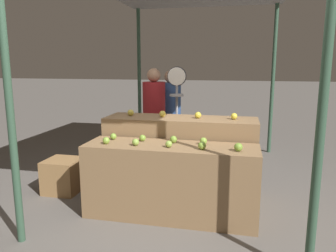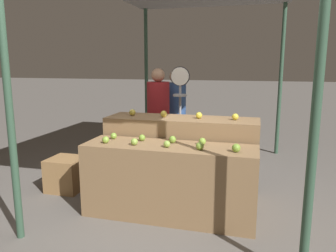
{
  "view_description": "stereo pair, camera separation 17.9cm",
  "coord_description": "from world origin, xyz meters",
  "views": [
    {
      "loc": [
        0.71,
        -3.34,
        1.67
      ],
      "look_at": [
        -0.1,
        0.3,
        0.96
      ],
      "focal_mm": 35.0,
      "sensor_mm": 36.0,
      "label": 1
    },
    {
      "loc": [
        0.88,
        -3.29,
        1.67
      ],
      "look_at": [
        -0.1,
        0.3,
        0.96
      ],
      "focal_mm": 35.0,
      "sensor_mm": 36.0,
      "label": 2
    }
  ],
  "objects": [
    {
      "name": "ground_plane",
      "position": [
        0.0,
        0.0,
        0.0
      ],
      "size": [
        60.0,
        60.0,
        0.0
      ],
      "primitive_type": "plane",
      "color": "#66605B"
    },
    {
      "name": "display_counter_front",
      "position": [
        0.0,
        0.0,
        0.4
      ],
      "size": [
        1.87,
        0.55,
        0.81
      ],
      "primitive_type": "cube",
      "color": "olive",
      "rests_on": "ground_plane"
    },
    {
      "name": "display_counter_back",
      "position": [
        0.0,
        0.6,
        0.51
      ],
      "size": [
        1.87,
        0.55,
        1.01
      ],
      "primitive_type": "cube",
      "color": "olive",
      "rests_on": "ground_plane"
    },
    {
      "name": "apple_front_0",
      "position": [
        -0.7,
        -0.1,
        0.85
      ],
      "size": [
        0.08,
        0.08,
        0.08
      ],
      "primitive_type": "sphere",
      "color": "#84AD3D",
      "rests_on": "display_counter_front"
    },
    {
      "name": "apple_front_1",
      "position": [
        -0.36,
        -0.1,
        0.85
      ],
      "size": [
        0.08,
        0.08,
        0.08
      ],
      "primitive_type": "sphere",
      "color": "#8EB247",
      "rests_on": "display_counter_front"
    },
    {
      "name": "apple_front_2",
      "position": [
        -0.0,
        -0.1,
        0.85
      ],
      "size": [
        0.07,
        0.07,
        0.07
      ],
      "primitive_type": "sphere",
      "color": "#8EB247",
      "rests_on": "display_counter_front"
    },
    {
      "name": "apple_front_3",
      "position": [
        0.35,
        -0.11,
        0.85
      ],
      "size": [
        0.08,
        0.08,
        0.08
      ],
      "primitive_type": "sphere",
      "color": "#84AD3D",
      "rests_on": "display_counter_front"
    },
    {
      "name": "apple_front_4",
      "position": [
        0.71,
        -0.1,
        0.85
      ],
      "size": [
        0.09,
        0.09,
        0.09
      ],
      "primitive_type": "sphere",
      "color": "#7AA338",
      "rests_on": "display_counter_front"
    },
    {
      "name": "apple_front_5",
      "position": [
        -0.7,
        0.12,
        0.85
      ],
      "size": [
        0.07,
        0.07,
        0.07
      ],
      "primitive_type": "sphere",
      "color": "#7AA338",
      "rests_on": "display_counter_front"
    },
    {
      "name": "apple_front_6",
      "position": [
        -0.35,
        0.11,
        0.85
      ],
      "size": [
        0.07,
        0.07,
        0.07
      ],
      "primitive_type": "sphere",
      "color": "#7AA338",
      "rests_on": "display_counter_front"
    },
    {
      "name": "apple_front_7",
      "position": [
        0.01,
        0.11,
        0.85
      ],
      "size": [
        0.08,
        0.08,
        0.08
      ],
      "primitive_type": "sphere",
      "color": "#7AA338",
      "rests_on": "display_counter_front"
    },
    {
      "name": "apple_front_8",
      "position": [
        0.34,
        0.11,
        0.85
      ],
      "size": [
        0.08,
        0.08,
        0.08
      ],
      "primitive_type": "sphere",
      "color": "#84AD3D",
      "rests_on": "display_counter_front"
    },
    {
      "name": "apple_back_0",
      "position": [
        -0.65,
        0.6,
        1.05
      ],
      "size": [
        0.08,
        0.08,
        0.08
      ],
      "primitive_type": "sphere",
      "color": "gold",
      "rests_on": "display_counter_back"
    },
    {
      "name": "apple_back_1",
      "position": [
        -0.23,
        0.59,
        1.05
      ],
      "size": [
        0.08,
        0.08,
        0.08
      ],
      "primitive_type": "sphere",
      "color": "yellow",
      "rests_on": "display_counter_back"
    },
    {
      "name": "apple_back_2",
      "position": [
        0.21,
        0.6,
        1.05
      ],
      "size": [
        0.08,
        0.08,
        0.08
      ],
      "primitive_type": "sphere",
      "color": "gold",
      "rests_on": "display_counter_back"
    },
    {
      "name": "apple_back_3",
      "position": [
        0.65,
        0.61,
        1.05
      ],
      "size": [
        0.08,
        0.08,
        0.08
      ],
      "primitive_type": "sphere",
      "color": "gold",
      "rests_on": "display_counter_back"
    },
    {
      "name": "produce_scale",
      "position": [
        -0.19,
        1.3,
        1.18
      ],
      "size": [
        0.28,
        0.2,
        1.63
      ],
      "color": "#99999E",
      "rests_on": "ground_plane"
    },
    {
      "name": "person_vendor_at_scale",
      "position": [
        -0.61,
        1.6,
        0.92
      ],
      "size": [
        0.42,
        0.42,
        1.6
      ],
      "rotation": [
        0.0,
        0.0,
        2.94
      ],
      "color": "#2D2D38",
      "rests_on": "ground_plane"
    },
    {
      "name": "person_customer_left",
      "position": [
        -0.44,
        2.07,
        0.89
      ],
      "size": [
        0.4,
        0.4,
        1.56
      ],
      "rotation": [
        0.0,
        0.0,
        3.28
      ],
      "color": "#2D2D38",
      "rests_on": "ground_plane"
    },
    {
      "name": "wooden_crate_side",
      "position": [
        -1.53,
        0.38,
        0.22
      ],
      "size": [
        0.44,
        0.44,
        0.44
      ],
      "primitive_type": "cube",
      "color": "#9E7547",
      "rests_on": "ground_plane"
    }
  ]
}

